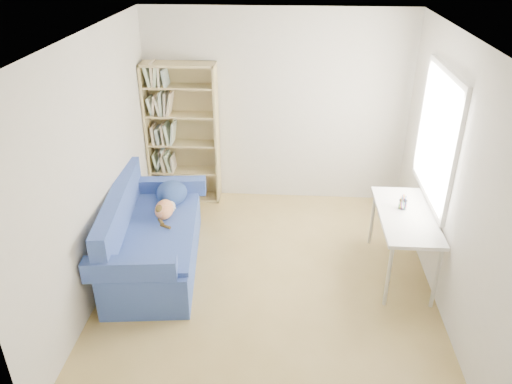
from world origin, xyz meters
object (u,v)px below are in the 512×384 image
at_px(sofa, 152,237).
at_px(bookshelf, 183,140).
at_px(desk, 405,220).
at_px(pen_cup, 403,203).

distance_m(sofa, bookshelf, 1.70).
distance_m(sofa, desk, 2.79).
distance_m(sofa, pen_cup, 2.79).
xyz_separation_m(sofa, desk, (2.77, 0.03, 0.33)).
distance_m(bookshelf, pen_cup, 3.05).
relative_size(sofa, bookshelf, 1.03).
xyz_separation_m(sofa, bookshelf, (0.07, 1.61, 0.54)).
height_order(bookshelf, pen_cup, bookshelf).
height_order(sofa, bookshelf, bookshelf).
bearing_deg(desk, sofa, -179.46).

